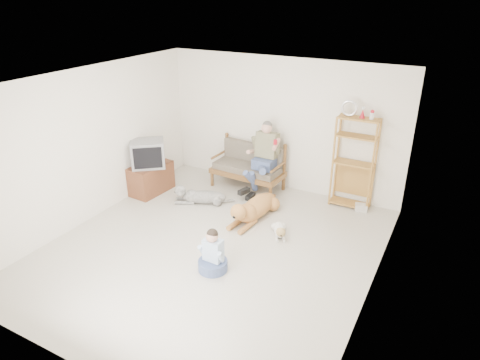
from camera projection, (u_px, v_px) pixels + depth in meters
The scene contains 17 objects.
floor at pixel (212, 248), 6.99m from camera, with size 5.50×5.50×0.00m, color beige.
ceiling at pixel (207, 82), 5.87m from camera, with size 5.50×5.50×0.00m, color white.
wall_back at pixel (282, 125), 8.64m from camera, with size 5.00×5.00×0.00m, color white.
wall_front at pixel (63, 270), 4.22m from camera, with size 5.00×5.00×0.00m, color white.
wall_left at pixel (89, 146), 7.51m from camera, with size 5.50×5.50×0.00m, color white.
wall_right at pixel (380, 210), 5.36m from camera, with size 5.50×5.50×0.00m, color white.
loveseat at pixel (249, 165), 8.96m from camera, with size 1.53×0.77×0.95m.
man at pixel (260, 163), 8.53m from camera, with size 0.57×0.82×1.32m.
etagere at pixel (354, 162), 7.99m from camera, with size 0.79×0.34×2.07m.
book_stack at pixel (361, 208), 8.12m from camera, with size 0.22×0.16×0.14m, color white.
tv_stand at pixel (151, 178), 8.80m from camera, with size 0.57×0.94×0.60m.
crt_tv at pixel (148, 154), 8.51m from camera, with size 0.82×0.80×0.54m.
wall_outlet at pixel (228, 162), 9.60m from camera, with size 0.12×0.02×0.08m, color white.
golden_retriever at pixel (253, 209), 7.81m from camera, with size 0.52×1.65×0.50m.
shaggy_dog at pixel (199, 196), 8.40m from camera, with size 1.13×0.65×0.37m.
terrier at pixel (280, 230), 7.29m from camera, with size 0.39×0.61×0.25m.
child at pixel (213, 255), 6.36m from camera, with size 0.44×0.44×0.70m.
Camera 1 is at (3.18, -4.99, 3.90)m, focal length 32.00 mm.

